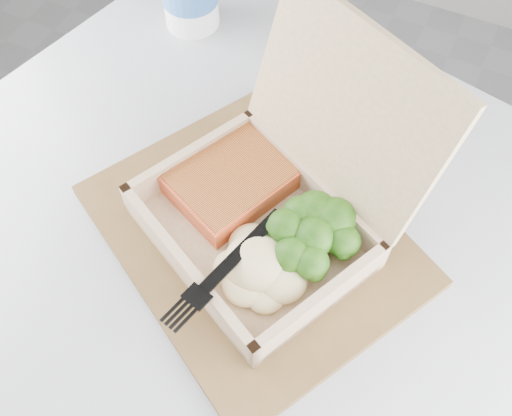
% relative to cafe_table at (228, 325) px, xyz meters
% --- Properties ---
extents(cafe_table, '(0.98, 0.98, 0.74)m').
position_rel_cafe_table_xyz_m(cafe_table, '(0.00, 0.00, 0.00)').
color(cafe_table, black).
rests_on(cafe_table, floor).
extents(serving_tray, '(0.43, 0.40, 0.01)m').
position_rel_cafe_table_xyz_m(serving_tray, '(0.02, 0.04, 0.20)').
color(serving_tray, brown).
rests_on(serving_tray, cafe_table).
extents(takeout_container, '(0.31, 0.31, 0.21)m').
position_rel_cafe_table_xyz_m(takeout_container, '(0.04, 0.07, 0.26)').
color(takeout_container, tan).
rests_on(takeout_container, serving_tray).
extents(salmon_fillet, '(0.14, 0.16, 0.03)m').
position_rel_cafe_table_xyz_m(salmon_fillet, '(-0.02, 0.08, 0.23)').
color(salmon_fillet, '#F0512F').
rests_on(salmon_fillet, takeout_container).
extents(broccoli_pile, '(0.10, 0.10, 0.04)m').
position_rel_cafe_table_xyz_m(broccoli_pile, '(0.09, 0.04, 0.23)').
color(broccoli_pile, '#3A771A').
rests_on(broccoli_pile, takeout_container).
extents(mashed_potatoes, '(0.11, 0.09, 0.04)m').
position_rel_cafe_table_xyz_m(mashed_potatoes, '(0.04, -0.00, 0.23)').
color(mashed_potatoes, beige).
rests_on(mashed_potatoes, takeout_container).
extents(plastic_fork, '(0.06, 0.17, 0.02)m').
position_rel_cafe_table_xyz_m(plastic_fork, '(0.03, 0.02, 0.25)').
color(plastic_fork, black).
rests_on(plastic_fork, mashed_potatoes).
extents(receipt, '(0.12, 0.16, 0.00)m').
position_rel_cafe_table_xyz_m(receipt, '(0.08, 0.23, 0.19)').
color(receipt, white).
rests_on(receipt, cafe_table).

